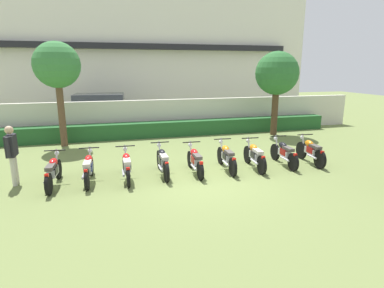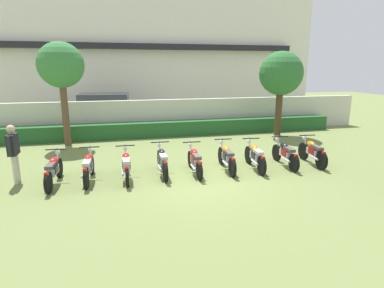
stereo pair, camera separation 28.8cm
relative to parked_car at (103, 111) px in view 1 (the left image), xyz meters
name	(u,v)px [view 1 (the left image)]	position (x,y,z in m)	size (l,w,h in m)	color
ground	(201,181)	(2.85, -10.05, -0.94)	(60.00, 60.00, 0.00)	olive
building	(140,53)	(2.85, 5.73, 3.43)	(23.27, 6.50, 8.74)	silver
compound_wall	(160,117)	(2.85, -2.75, -0.06)	(22.10, 0.30, 1.75)	beige
hedge_row	(163,129)	(2.85, -3.45, -0.57)	(17.68, 0.70, 0.73)	#235628
parked_car	(103,111)	(0.00, 0.00, 0.00)	(4.65, 2.41, 1.89)	silver
tree_near_inspector	(57,66)	(-1.65, -4.27, 2.44)	(1.90, 1.90, 4.39)	brown
tree_far_side	(277,74)	(8.35, -4.52, 2.08)	(2.10, 2.10, 4.11)	#4C3823
motorcycle_in_row_0	(53,171)	(-1.36, -9.35, -0.49)	(0.60, 1.92, 0.96)	black
motorcycle_in_row_1	(89,168)	(-0.39, -9.26, -0.49)	(0.60, 1.86, 0.96)	black
motorcycle_in_row_2	(127,166)	(0.71, -9.33, -0.49)	(0.60, 1.89, 0.95)	black
motorcycle_in_row_3	(163,161)	(1.83, -9.20, -0.48)	(0.60, 1.94, 0.98)	black
motorcycle_in_row_4	(195,160)	(2.87, -9.29, -0.50)	(0.60, 1.88, 0.94)	black
motorcycle_in_row_5	(226,157)	(3.97, -9.23, -0.49)	(0.60, 1.96, 0.96)	black
motorcycle_in_row_6	(254,155)	(4.94, -9.33, -0.48)	(0.60, 1.90, 0.97)	black
motorcycle_in_row_7	(284,153)	(6.09, -9.27, -0.49)	(0.60, 1.91, 0.96)	black
motorcycle_in_row_8	(311,151)	(7.11, -9.32, -0.48)	(0.60, 1.85, 0.98)	black
inspector_person	(12,150)	(-2.46, -8.90, 0.10)	(0.23, 0.69, 1.74)	beige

